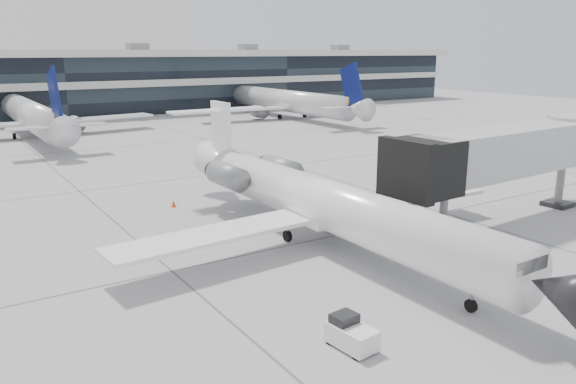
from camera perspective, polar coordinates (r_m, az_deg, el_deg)
ground at (r=34.27m, az=4.08°, el=-4.60°), size 220.00×220.00×0.00m
terminal at (r=109.84m, az=-22.77°, el=9.94°), size 170.00×22.00×10.00m
bg_jet_center at (r=82.48m, az=-24.47°, el=5.22°), size 32.00×40.00×9.60m
bg_jet_right at (r=96.57m, az=-0.22°, el=7.61°), size 32.00×40.00×9.60m
regional_jet at (r=32.64m, az=3.40°, el=-0.96°), size 25.44×31.62×7.32m
jet_bridge at (r=39.78m, az=22.48°, el=3.95°), size 20.04×4.80×6.44m
baggage_tug at (r=22.12m, az=6.40°, el=-14.12°), size 1.33×2.04×1.23m
traffic_cone at (r=41.48m, az=-11.55°, el=-1.16°), size 0.38×0.38×0.52m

